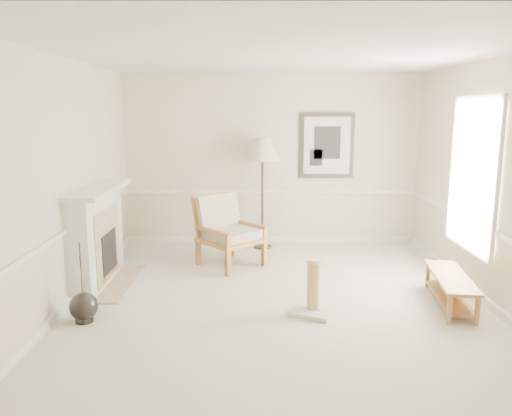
{
  "coord_description": "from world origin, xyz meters",
  "views": [
    {
      "loc": [
        -0.28,
        -5.78,
        2.28
      ],
      "look_at": [
        -0.26,
        0.7,
        1.02
      ],
      "focal_mm": 35.0,
      "sensor_mm": 36.0,
      "label": 1
    }
  ],
  "objects_px": {
    "scratching_post": "(313,296)",
    "floor_vase": "(84,307)",
    "armchair": "(226,227)",
    "bench": "(451,285)",
    "floor_lamp": "(263,152)"
  },
  "relations": [
    {
      "from": "scratching_post",
      "to": "floor_vase",
      "type": "bearing_deg",
      "value": -174.79
    },
    {
      "from": "floor_vase",
      "to": "scratching_post",
      "type": "xyz_separation_m",
      "value": [
        2.54,
        0.23,
        0.04
      ]
    },
    {
      "from": "floor_vase",
      "to": "armchair",
      "type": "distance_m",
      "value": 2.59
    },
    {
      "from": "bench",
      "to": "scratching_post",
      "type": "bearing_deg",
      "value": -171.18
    },
    {
      "from": "armchair",
      "to": "scratching_post",
      "type": "xyz_separation_m",
      "value": [
        1.1,
        -1.89,
        -0.36
      ]
    },
    {
      "from": "floor_vase",
      "to": "bench",
      "type": "height_order",
      "value": "floor_vase"
    },
    {
      "from": "scratching_post",
      "to": "bench",
      "type": "bearing_deg",
      "value": 8.82
    },
    {
      "from": "armchair",
      "to": "floor_vase",
      "type": "bearing_deg",
      "value": -166.58
    },
    {
      "from": "armchair",
      "to": "bench",
      "type": "xyz_separation_m",
      "value": [
        2.77,
        -1.63,
        -0.33
      ]
    },
    {
      "from": "floor_lamp",
      "to": "bench",
      "type": "xyz_separation_m",
      "value": [
        2.21,
        -2.54,
        -1.37
      ]
    },
    {
      "from": "floor_vase",
      "to": "scratching_post",
      "type": "distance_m",
      "value": 2.55
    },
    {
      "from": "armchair",
      "to": "bench",
      "type": "relative_size",
      "value": 0.89
    },
    {
      "from": "floor_lamp",
      "to": "scratching_post",
      "type": "height_order",
      "value": "floor_lamp"
    },
    {
      "from": "floor_vase",
      "to": "bench",
      "type": "bearing_deg",
      "value": 6.65
    },
    {
      "from": "bench",
      "to": "scratching_post",
      "type": "height_order",
      "value": "scratching_post"
    }
  ]
}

